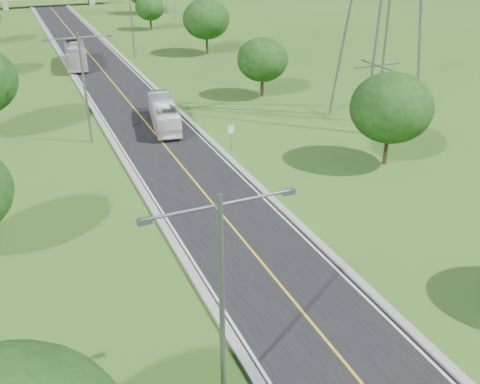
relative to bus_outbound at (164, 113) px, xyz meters
name	(u,v)px	position (x,y,z in m)	size (l,w,h in m)	color
ground	(121,93)	(-1.45, 13.61, -1.40)	(260.00, 260.00, 0.00)	#314F16
road	(111,81)	(-1.45, 19.61, -1.37)	(8.00, 150.00, 0.06)	black
curb_left	(78,84)	(-5.70, 19.61, -1.29)	(0.50, 150.00, 0.22)	gray
curb_right	(143,77)	(2.80, 19.61, -1.29)	(0.50, 150.00, 0.22)	gray
speed_limit_sign	(231,134)	(3.75, -8.41, 0.20)	(0.55, 0.09, 2.40)	slate
streetlight_near_left	(222,289)	(-7.45, -34.39, 4.54)	(5.90, 0.25, 10.00)	slate
streetlight_mid_left	(84,80)	(-7.45, -1.39, 4.54)	(5.90, 0.25, 10.00)	slate
streetlight_far_right	(131,17)	(4.55, 31.61, 4.54)	(5.90, 0.25, 10.00)	slate
tree_rb	(391,108)	(14.55, -16.39, 3.55)	(6.72, 6.72, 7.82)	black
tree_rc	(263,60)	(13.55, 5.61, 2.93)	(5.88, 5.88, 6.84)	black
tree_rd	(206,19)	(15.55, 29.61, 3.86)	(7.14, 7.14, 8.30)	black
tree_re	(150,8)	(13.05, 53.61, 2.62)	(5.46, 5.46, 6.35)	black
bus_outbound	(164,113)	(0.00, 0.00, 0.00)	(2.25, 9.62, 2.68)	white
bus_inbound	(76,55)	(-4.30, 29.61, 0.23)	(2.65, 11.31, 3.15)	silver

